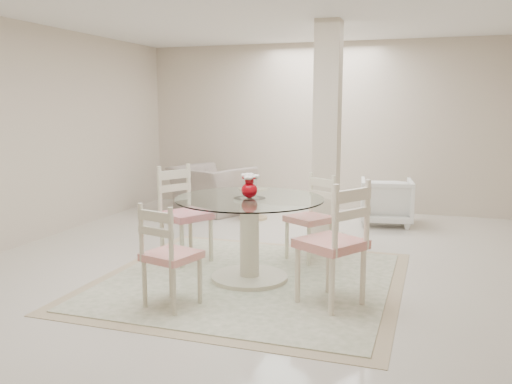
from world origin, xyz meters
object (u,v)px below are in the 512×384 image
(armchair_white, at_px, (386,201))
(dining_table, at_px, (249,239))
(red_vase, at_px, (249,186))
(dining_chair_west, at_px, (182,206))
(side_table, at_px, (253,205))
(recliner_taupe, at_px, (211,190))
(dining_chair_east, at_px, (338,235))
(column, at_px, (327,134))
(dining_chair_north, at_px, (314,211))
(dining_chair_south, at_px, (166,248))

(armchair_white, bearing_deg, dining_table, 63.28)
(red_vase, height_order, dining_chair_west, dining_chair_west)
(red_vase, relative_size, dining_chair_west, 0.21)
(red_vase, distance_m, side_table, 3.01)
(recliner_taupe, bearing_deg, dining_table, 143.51)
(dining_chair_east, relative_size, side_table, 2.61)
(column, distance_m, red_vase, 1.84)
(red_vase, bearing_deg, dining_table, 161.57)
(dining_table, height_order, recliner_taupe, dining_table)
(recliner_taupe, bearing_deg, dining_chair_north, 159.37)
(column, xyz_separation_m, dining_chair_south, (-0.81, -2.68, -0.82))
(red_vase, distance_m, dining_chair_east, 1.07)
(dining_chair_east, relative_size, dining_chair_west, 1.04)
(red_vase, xyz_separation_m, side_table, (-0.91, 2.78, -0.73))
(red_vase, relative_size, side_table, 0.52)
(dining_chair_north, xyz_separation_m, dining_chair_west, (-1.36, -0.49, 0.06))
(red_vase, height_order, dining_chair_east, dining_chair_east)
(dining_table, xyz_separation_m, recliner_taupe, (-1.70, 3.05, -0.05))
(column, height_order, dining_chair_north, column)
(armchair_white, bearing_deg, dining_chair_east, 80.39)
(side_table, bearing_deg, dining_chair_south, -82.40)
(red_vase, height_order, recliner_taupe, red_vase)
(armchair_white, bearing_deg, dining_chair_north, 66.14)
(column, xyz_separation_m, dining_chair_west, (-1.33, -1.32, -0.74))
(dining_chair_east, bearing_deg, dining_chair_south, -38.25)
(armchair_white, bearing_deg, red_vase, 63.29)
(column, xyz_separation_m, red_vase, (-0.40, -1.75, -0.41))
(dining_chair_east, xyz_separation_m, dining_chair_west, (-1.86, 0.86, -0.02))
(dining_chair_south, xyz_separation_m, side_table, (-0.49, 3.71, -0.31))
(dining_chair_east, bearing_deg, dining_chair_west, -83.35)
(dining_table, bearing_deg, armchair_white, 71.25)
(dining_chair_east, relative_size, dining_chair_south, 1.20)
(column, distance_m, dining_chair_east, 2.36)
(red_vase, bearing_deg, armchair_white, 71.27)
(dining_chair_east, xyz_separation_m, recliner_taupe, (-2.63, 3.49, -0.27))
(dining_table, relative_size, dining_chair_west, 1.23)
(dining_table, distance_m, dining_chair_north, 1.03)
(dining_chair_north, bearing_deg, column, 124.53)
(armchair_white, distance_m, side_table, 1.96)
(dining_chair_west, relative_size, armchair_white, 1.58)
(dining_table, relative_size, side_table, 3.10)
(dining_table, xyz_separation_m, armchair_white, (1.03, 3.04, -0.09))
(dining_table, relative_size, dining_chair_east, 1.19)
(dining_chair_east, height_order, side_table, dining_chair_east)
(dining_table, distance_m, recliner_taupe, 3.49)
(dining_table, distance_m, dining_chair_east, 1.05)
(column, xyz_separation_m, side_table, (-1.30, 1.03, -1.14))
(red_vase, xyz_separation_m, dining_chair_west, (-0.93, 0.43, -0.33))
(dining_table, relative_size, dining_chair_south, 1.43)
(column, height_order, recliner_taupe, column)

